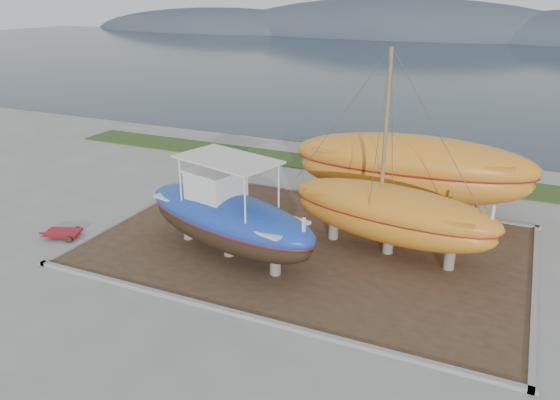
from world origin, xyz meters
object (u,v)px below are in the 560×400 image
at_px(blue_caique, 228,208).
at_px(white_dinghy, 206,204).
at_px(red_trailer, 63,234).
at_px(orange_sailboat, 395,157).
at_px(orange_bare_hull, 410,176).

height_order(blue_caique, white_dinghy, blue_caique).
distance_m(blue_caique, white_dinghy, 4.82).
xyz_separation_m(blue_caique, white_dinghy, (-3.15, 3.32, -1.52)).
distance_m(blue_caique, red_trailer, 8.11).
height_order(blue_caique, red_trailer, blue_caique).
distance_m(orange_sailboat, red_trailer, 14.98).
distance_m(white_dinghy, red_trailer, 6.65).
bearing_deg(orange_sailboat, red_trailer, -153.14).
distance_m(white_dinghy, orange_sailboat, 9.82).
bearing_deg(red_trailer, orange_bare_hull, 14.27).
xyz_separation_m(white_dinghy, orange_sailboat, (9.13, -0.36, 3.60)).
relative_size(blue_caique, red_trailer, 3.96).
distance_m(blue_caique, orange_sailboat, 7.00).
height_order(white_dinghy, orange_sailboat, orange_sailboat).
bearing_deg(orange_bare_hull, blue_caique, -129.32).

